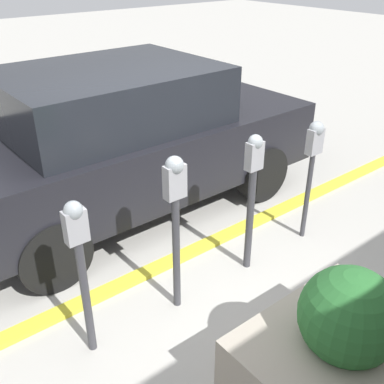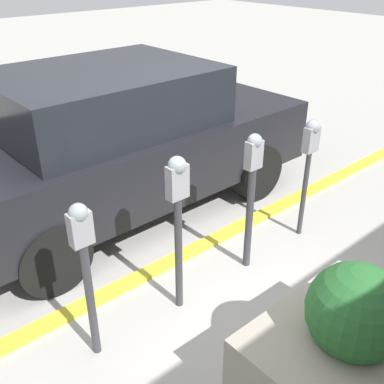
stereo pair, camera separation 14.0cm
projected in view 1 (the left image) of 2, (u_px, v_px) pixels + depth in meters
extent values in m
plane|color=#ADAAA3|center=(183.00, 263.00, 4.55)|extent=(40.00, 40.00, 0.00)
cube|color=gold|center=(179.00, 257.00, 4.59)|extent=(13.55, 0.16, 0.04)
cylinder|color=#38383D|center=(86.00, 298.00, 3.33)|extent=(0.06, 0.06, 1.02)
cube|color=#99999E|center=(76.00, 226.00, 3.03)|extent=(0.16, 0.09, 0.25)
sphere|color=gray|center=(73.00, 210.00, 2.97)|extent=(0.13, 0.13, 0.13)
cylinder|color=#38383D|center=(176.00, 254.00, 3.76)|extent=(0.06, 0.06, 1.09)
cube|color=#99999E|center=(175.00, 182.00, 3.44)|extent=(0.17, 0.09, 0.28)
sphere|color=gray|center=(174.00, 165.00, 3.37)|extent=(0.15, 0.15, 0.15)
cylinder|color=#38383D|center=(250.00, 220.00, 4.25)|extent=(0.07, 0.07, 1.07)
cube|color=#99999E|center=(254.00, 156.00, 3.94)|extent=(0.16, 0.09, 0.26)
sphere|color=gray|center=(255.00, 142.00, 3.88)|extent=(0.13, 0.13, 0.13)
cylinder|color=#38383D|center=(307.00, 196.00, 4.75)|extent=(0.05, 0.05, 0.99)
cube|color=#99999E|center=(315.00, 141.00, 4.46)|extent=(0.17, 0.09, 0.26)
sphere|color=gray|center=(317.00, 129.00, 4.39)|extent=(0.15, 0.15, 0.15)
cube|color=#A39989|center=(337.00, 369.00, 3.05)|extent=(1.32, 1.03, 0.55)
sphere|color=#28662D|center=(349.00, 316.00, 2.82)|extent=(0.65, 0.65, 0.65)
cube|color=black|center=(127.00, 150.00, 5.28)|extent=(4.42, 2.01, 0.74)
cube|color=black|center=(109.00, 96.00, 4.87)|extent=(2.30, 1.76, 0.61)
cylinder|color=black|center=(261.00, 173.00, 5.58)|extent=(0.70, 0.24, 0.70)
cylinder|color=black|center=(174.00, 132.00, 6.83)|extent=(0.70, 0.24, 0.70)
cylinder|color=black|center=(53.00, 254.00, 4.08)|extent=(0.70, 0.24, 0.70)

